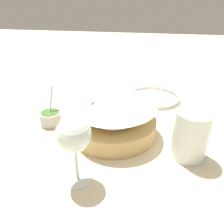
% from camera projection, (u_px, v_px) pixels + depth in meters
% --- Properties ---
extents(ground_plane, '(4.00, 4.00, 0.00)m').
position_uv_depth(ground_plane, '(111.00, 139.00, 0.60)').
color(ground_plane, beige).
extents(food_basket, '(0.24, 0.24, 0.10)m').
position_uv_depth(food_basket, '(112.00, 121.00, 0.61)').
color(food_basket, tan).
rests_on(food_basket, ground_plane).
extents(sauce_cup, '(0.07, 0.07, 0.11)m').
position_uv_depth(sauce_cup, '(51.00, 117.00, 0.66)').
color(sauce_cup, '#B7B7BC').
rests_on(sauce_cup, ground_plane).
extents(wine_glass, '(0.07, 0.07, 0.15)m').
position_uv_depth(wine_glass, '(74.00, 137.00, 0.42)').
color(wine_glass, silver).
rests_on(wine_glass, ground_plane).
extents(beer_mug, '(0.13, 0.08, 0.12)m').
position_uv_depth(beer_mug, '(190.00, 136.00, 0.51)').
color(beer_mug, silver).
rests_on(beer_mug, ground_plane).
extents(side_plate, '(0.20, 0.20, 0.01)m').
position_uv_depth(side_plate, '(154.00, 97.00, 0.83)').
color(side_plate, silver).
rests_on(side_plate, ground_plane).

